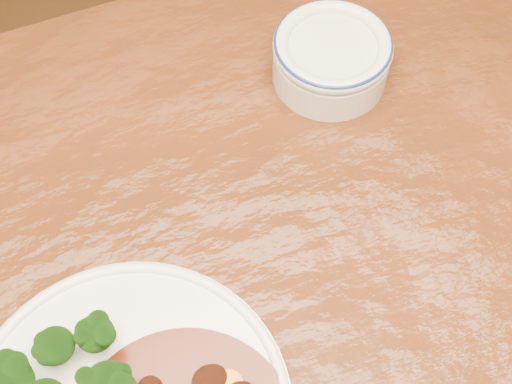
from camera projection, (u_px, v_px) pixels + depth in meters
name	position (u px, v px, depth m)	size (l,w,h in m)	color
dining_table	(279.00, 353.00, 0.71)	(1.52, 0.93, 0.75)	#50220E
dip_bowl	(331.00, 57.00, 0.76)	(0.13, 0.13, 0.06)	beige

